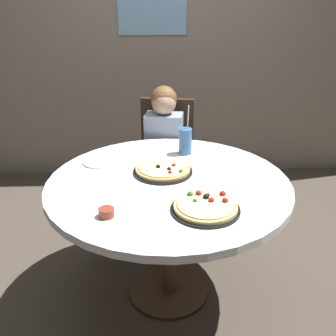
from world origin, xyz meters
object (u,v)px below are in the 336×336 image
(diner_child, at_px, (163,171))
(soda_cup, at_px, (185,141))
(pizza_cheese, at_px, (206,207))
(pizza_veggie, at_px, (163,170))
(sauce_bowl, at_px, (106,213))
(dining_table, at_px, (168,195))
(chair_wooden, at_px, (166,156))
(plate_small, at_px, (98,162))

(diner_child, xyz_separation_m, soda_cup, (0.13, -0.31, 0.35))
(pizza_cheese, bearing_deg, diner_child, 99.63)
(pizza_veggie, bearing_deg, sauce_bowl, -120.23)
(dining_table, bearing_deg, diner_child, 91.09)
(chair_wooden, relative_size, diner_child, 0.88)
(plate_small, bearing_deg, pizza_veggie, -21.46)
(plate_small, bearing_deg, soda_cup, 13.52)
(chair_wooden, bearing_deg, dining_table, -91.04)
(chair_wooden, height_order, sauce_bowl, chair_wooden)
(dining_table, relative_size, pizza_veggie, 3.91)
(dining_table, height_order, soda_cup, soda_cup)
(plate_small, bearing_deg, diner_child, 48.64)
(plate_small, bearing_deg, pizza_cheese, -45.22)
(pizza_cheese, bearing_deg, soda_cup, 93.06)
(dining_table, distance_m, chair_wooden, 0.88)
(diner_child, xyz_separation_m, sauce_bowl, (-0.28, -1.04, 0.29))
(plate_small, bearing_deg, sauce_bowl, -79.47)
(dining_table, distance_m, soda_cup, 0.43)
(chair_wooden, bearing_deg, soda_cup, -78.09)
(diner_child, height_order, plate_small, diner_child)
(chair_wooden, relative_size, plate_small, 5.28)
(dining_table, height_order, diner_child, diner_child)
(pizza_veggie, distance_m, sauce_bowl, 0.52)
(chair_wooden, relative_size, sauce_bowl, 13.57)
(chair_wooden, distance_m, plate_small, 0.78)
(pizza_veggie, relative_size, sauce_bowl, 4.70)
(dining_table, xyz_separation_m, diner_child, (-0.01, 0.69, -0.18))
(diner_child, distance_m, soda_cup, 0.49)
(sauce_bowl, bearing_deg, dining_table, 50.33)
(soda_cup, bearing_deg, sauce_bowl, -119.46)
(pizza_cheese, bearing_deg, dining_table, 116.77)
(chair_wooden, xyz_separation_m, soda_cup, (0.10, -0.49, 0.30))
(pizza_veggie, bearing_deg, dining_table, -76.05)
(chair_wooden, xyz_separation_m, pizza_cheese, (0.14, -1.18, 0.24))
(pizza_cheese, bearing_deg, plate_small, 134.78)
(pizza_veggie, distance_m, soda_cup, 0.32)
(dining_table, xyz_separation_m, pizza_veggie, (-0.03, 0.10, 0.11))
(sauce_bowl, height_order, plate_small, sauce_bowl)
(diner_child, xyz_separation_m, plate_small, (-0.39, -0.44, 0.27))
(diner_child, bearing_deg, plate_small, -131.36)
(pizza_veggie, relative_size, soda_cup, 1.07)
(diner_child, height_order, pizza_cheese, diner_child)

